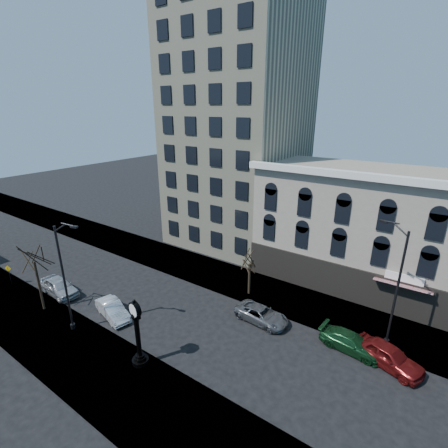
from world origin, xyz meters
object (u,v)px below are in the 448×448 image
Objects in this scene: street_clock at (138,335)px; warning_sign at (9,271)px; street_lamp_near at (66,250)px; car_near_b at (113,310)px; car_near_a at (59,286)px.

warning_sign is at bearing -169.22° from street_clock.
street_clock is 2.50× the size of warning_sign.
street_lamp_near is 2.22× the size of car_near_b.
car_near_a is (5.97, 1.92, -0.75)m from warning_sign.
warning_sign is 6.31m from car_near_a.
street_lamp_near reaches higher than street_clock.
street_lamp_near reaches higher than car_near_a.
warning_sign reaches higher than car_near_b.
car_near_a is at bearing -6.73° from warning_sign.
warning_sign is at bearing 162.90° from street_lamp_near.
car_near_b is at bearing 62.23° from street_lamp_near.
car_near_a is at bearing -177.10° from street_clock.
car_near_b is (13.50, 2.52, -0.86)m from warning_sign.
street_clock is 8.55m from street_lamp_near.
warning_sign reaches higher than car_near_a.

